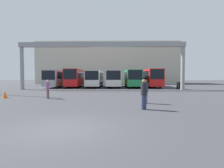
# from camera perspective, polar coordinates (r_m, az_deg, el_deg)

# --- Properties ---
(ground_plane) EXTENTS (200.00, 200.00, 0.00)m
(ground_plane) POSITION_cam_1_polar(r_m,az_deg,el_deg) (7.06, -15.86, -14.04)
(ground_plane) COLOR #38383D
(building_backdrop) EXTENTS (39.79, 12.00, 11.69)m
(building_backdrop) POSITION_cam_1_polar(r_m,az_deg,el_deg) (53.70, -1.28, 6.51)
(building_backdrop) COLOR #B7B2A3
(building_backdrop) RESTS_ON ground
(overhead_gantry) EXTENTS (25.54, 0.80, 7.27)m
(overhead_gantry) POSITION_cam_1_polar(r_m,az_deg,el_deg) (27.41, -3.36, 10.85)
(overhead_gantry) COLOR gray
(overhead_gantry) RESTS_ON ground
(bus_slot_0) EXTENTS (2.45, 11.15, 3.12)m
(bus_slot_0) POSITION_cam_1_polar(r_m,az_deg,el_deg) (35.82, -16.91, 1.98)
(bus_slot_0) COLOR #999EA5
(bus_slot_0) RESTS_ON ground
(bus_slot_1) EXTENTS (2.44, 10.01, 3.34)m
(bus_slot_1) POSITION_cam_1_polar(r_m,az_deg,el_deg) (34.35, -11.50, 2.23)
(bus_slot_1) COLOR red
(bus_slot_1) RESTS_ON ground
(bus_slot_2) EXTENTS (2.52, 11.08, 3.07)m
(bus_slot_2) POSITION_cam_1_polar(r_m,az_deg,el_deg) (34.30, -5.46, 2.02)
(bus_slot_2) COLOR silver
(bus_slot_2) RESTS_ON ground
(bus_slot_3) EXTENTS (2.62, 10.04, 3.12)m
(bus_slot_3) POSITION_cam_1_polar(r_m,az_deg,el_deg) (33.57, 0.52, 2.06)
(bus_slot_3) COLOR silver
(bus_slot_3) RESTS_ON ground
(bus_slot_4) EXTENTS (2.58, 10.79, 3.19)m
(bus_slot_4) POSITION_cam_1_polar(r_m,az_deg,el_deg) (34.11, 6.55, 2.12)
(bus_slot_4) COLOR #268C4C
(bus_slot_4) RESTS_ON ground
(bus_slot_5) EXTENTS (2.49, 10.17, 3.34)m
(bus_slot_5) POSITION_cam_1_polar(r_m,az_deg,el_deg) (34.35, 12.55, 2.22)
(bus_slot_5) COLOR red
(bus_slot_5) RESTS_ON ground
(pedestrian_mid_left) EXTENTS (0.36, 0.36, 1.75)m
(pedestrian_mid_left) POSITION_cam_1_polar(r_m,az_deg,el_deg) (13.21, 10.89, -2.23)
(pedestrian_mid_left) COLOR gray
(pedestrian_mid_left) RESTS_ON ground
(pedestrian_near_center) EXTENTS (0.38, 0.38, 1.83)m
(pedestrian_near_center) POSITION_cam_1_polar(r_m,az_deg,el_deg) (10.75, 10.38, -3.07)
(pedestrian_near_center) COLOR navy
(pedestrian_near_center) RESTS_ON ground
(pedestrian_near_left) EXTENTS (0.35, 0.35, 1.70)m
(pedestrian_near_left) POSITION_cam_1_polar(r_m,az_deg,el_deg) (16.86, -20.25, -1.44)
(pedestrian_near_left) COLOR brown
(pedestrian_near_left) RESTS_ON ground
(traffic_cone) EXTENTS (0.42, 0.42, 0.66)m
(traffic_cone) POSITION_cam_1_polar(r_m,az_deg,el_deg) (19.06, -31.58, -2.94)
(traffic_cone) COLOR orange
(traffic_cone) RESTS_ON ground
(tire_stack) EXTENTS (1.04, 1.04, 1.20)m
(tire_stack) POSITION_cam_1_polar(r_m,az_deg,el_deg) (29.61, 21.27, -0.46)
(tire_stack) COLOR black
(tire_stack) RESTS_ON ground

